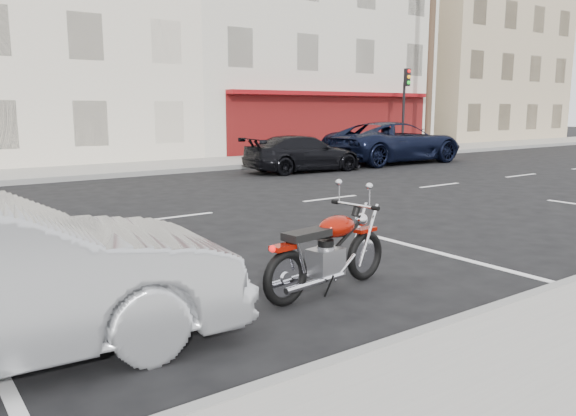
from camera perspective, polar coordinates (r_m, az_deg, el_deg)
name	(u,v)px	position (r m, az deg, el deg)	size (l,w,h in m)	color
ground	(260,207)	(12.32, -2.83, 0.11)	(120.00, 120.00, 0.00)	black
curb_near	(203,414)	(4.11, -8.66, -19.97)	(80.00, 0.12, 0.16)	gray
bldg_cream	(4,20)	(27.13, -26.88, 16.71)	(12.00, 12.00, 11.50)	beige
bldg_corner	(266,32)	(32.06, -2.24, 17.46)	(14.00, 12.00, 12.50)	beige
bldg_far_east	(444,60)	(42.13, 15.61, 14.32)	(12.00, 12.00, 11.00)	tan
utility_pole	(431,54)	(29.11, 14.31, 14.93)	(1.80, 0.30, 9.00)	#422D1E
traffic_light	(405,99)	(27.32, 11.79, 10.77)	(0.26, 0.30, 3.80)	black
fire_hydrant	(378,144)	(26.41, 9.15, 6.49)	(0.20, 0.20, 0.72)	beige
motorcycle	(366,244)	(7.10, 7.96, -3.66)	(1.99, 0.67, 1.00)	black
suv_far	(395,142)	(22.74, 10.79, 6.57)	(2.67, 5.80, 1.61)	black
car_far	(303,154)	(19.17, 1.57, 5.55)	(1.73, 4.24, 1.23)	black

